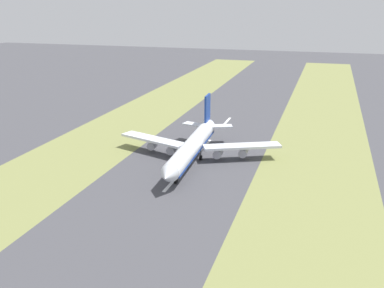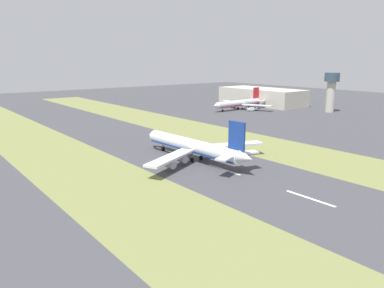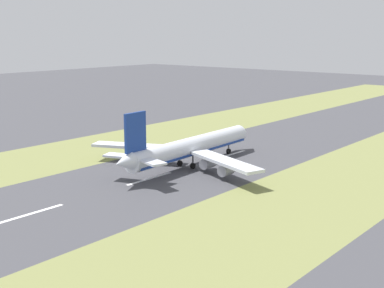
% 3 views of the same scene
% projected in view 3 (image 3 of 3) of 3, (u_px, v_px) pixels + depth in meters
% --- Properties ---
extents(ground_plane, '(800.00, 800.00, 0.00)m').
position_uv_depth(ground_plane, '(193.00, 166.00, 170.19)').
color(ground_plane, '#424247').
extents(grass_median_west, '(40.00, 600.00, 0.01)m').
position_uv_depth(grass_median_west, '(100.00, 147.00, 198.30)').
color(grass_median_west, olive).
rests_on(grass_median_west, ground).
extents(grass_median_east, '(40.00, 600.00, 0.01)m').
position_uv_depth(grass_median_east, '(323.00, 192.00, 142.07)').
color(grass_median_east, olive).
rests_on(grass_median_east, ground).
extents(centreline_dash_near, '(1.20, 18.00, 0.01)m').
position_uv_depth(centreline_dash_near, '(31.00, 214.00, 125.14)').
color(centreline_dash_near, silver).
rests_on(centreline_dash_near, ground).
extents(centreline_dash_mid, '(1.20, 18.00, 0.01)m').
position_uv_depth(centreline_dash_mid, '(150.00, 179.00, 155.28)').
color(centreline_dash_mid, silver).
rests_on(centreline_dash_mid, ground).
extents(centreline_dash_far, '(1.20, 18.00, 0.01)m').
position_uv_depth(centreline_dash_far, '(230.00, 155.00, 185.41)').
color(centreline_dash_far, silver).
rests_on(centreline_dash_far, ground).
extents(airplane_main_jet, '(64.07, 67.18, 20.20)m').
position_uv_depth(airplane_main_jet, '(188.00, 148.00, 167.97)').
color(airplane_main_jet, silver).
rests_on(airplane_main_jet, ground).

